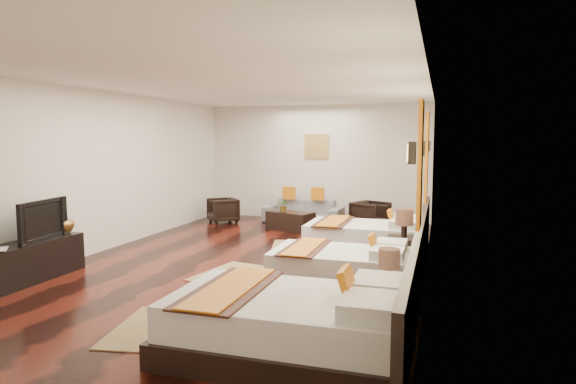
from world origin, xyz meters
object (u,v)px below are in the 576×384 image
(nightstand_a, at_px, (388,299))
(armchair_right, at_px, (370,216))
(sofa, at_px, (303,211))
(armchair_left, at_px, (223,210))
(bed_mid, at_px, (342,267))
(nightstand_b, at_px, (404,251))
(table_plant, at_px, (284,205))
(tv, at_px, (37,220))
(coffee_table, at_px, (290,221))
(bed_far, at_px, (365,237))
(bed_near, at_px, (293,324))
(tv_console, at_px, (24,263))
(figurine, at_px, (62,222))

(nightstand_a, relative_size, armchair_right, 1.19)
(sofa, xyz_separation_m, armchair_left, (-1.81, -0.60, 0.02))
(bed_mid, xyz_separation_m, nightstand_b, (0.75, 0.84, 0.09))
(nightstand_b, bearing_deg, table_plant, 134.30)
(tv, distance_m, coffee_table, 5.25)
(bed_far, xyz_separation_m, armchair_right, (-0.20, 2.16, 0.05))
(nightstand_a, height_order, sofa, nightstand_a)
(bed_far, relative_size, armchair_right, 2.92)
(nightstand_a, relative_size, tv, 0.83)
(bed_near, bearing_deg, tv_console, 164.87)
(nightstand_b, bearing_deg, tv, -159.78)
(bed_far, height_order, table_plant, bed_far)
(armchair_left, bearing_deg, sofa, 66.05)
(bed_near, distance_m, bed_far, 4.39)
(bed_far, distance_m, coffee_table, 2.50)
(nightstand_b, bearing_deg, armchair_left, 143.01)
(tv, distance_m, figurine, 0.55)
(nightstand_a, bearing_deg, table_plant, 118.94)
(bed_near, relative_size, coffee_table, 2.24)
(nightstand_a, distance_m, armchair_left, 7.05)
(bed_mid, xyz_separation_m, table_plant, (-1.99, 3.65, 0.30))
(bed_mid, distance_m, armchair_left, 5.57)
(tv_console, relative_size, sofa, 0.96)
(tv_console, bearing_deg, bed_mid, 15.68)
(armchair_right, xyz_separation_m, table_plant, (-1.79, -0.58, 0.23))
(nightstand_a, xyz_separation_m, tv, (-4.89, 0.35, 0.55))
(bed_mid, xyz_separation_m, armchair_right, (-0.20, 4.23, 0.07))
(bed_far, xyz_separation_m, nightstand_a, (0.75, -3.38, 0.03))
(figurine, distance_m, armchair_left, 4.66)
(tv, xyz_separation_m, table_plant, (2.15, 4.62, -0.29))
(bed_near, bearing_deg, tv, 161.97)
(nightstand_a, relative_size, tv_console, 0.46)
(bed_far, bearing_deg, bed_mid, -90.04)
(table_plant, bearing_deg, bed_mid, -61.38)
(nightstand_b, xyz_separation_m, armchair_right, (-0.95, 3.39, -0.02))
(bed_near, height_order, nightstand_a, bed_near)
(bed_near, xyz_separation_m, tv_console, (-4.20, 1.14, -0.02))
(nightstand_b, distance_m, sofa, 4.73)
(figurine, distance_m, sofa, 5.72)
(armchair_right, xyz_separation_m, coffee_table, (-1.67, -0.50, -0.12))
(sofa, distance_m, armchair_right, 1.76)
(bed_mid, relative_size, tv_console, 1.05)
(nightstand_b, bearing_deg, figurine, -165.59)
(tv_console, relative_size, armchair_right, 2.60)
(sofa, xyz_separation_m, armchair_right, (1.67, -0.55, 0.04))
(sofa, relative_size, coffee_table, 1.87)
(coffee_table, bearing_deg, figurine, -119.25)
(armchair_left, bearing_deg, bed_near, -12.69)
(tv_console, distance_m, armchair_left, 5.38)
(bed_near, distance_m, coffee_table, 6.32)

